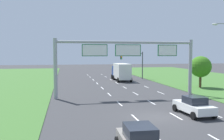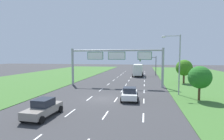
{
  "view_description": "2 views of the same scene",
  "coord_description": "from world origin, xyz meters",
  "px_view_note": "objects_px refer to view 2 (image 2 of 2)",
  "views": [
    {
      "loc": [
        -7.4,
        -19.23,
        5.26
      ],
      "look_at": [
        -1.38,
        12.1,
        3.14
      ],
      "focal_mm": 40.0,
      "sensor_mm": 36.0,
      "label": 1
    },
    {
      "loc": [
        5.33,
        -21.57,
        5.46
      ],
      "look_at": [
        -0.45,
        8.95,
        3.08
      ],
      "focal_mm": 28.0,
      "sensor_mm": 36.0,
      "label": 2
    }
  ],
  "objects_px": {
    "car_near_red": "(43,108)",
    "street_lamp": "(177,59)",
    "box_truck": "(138,70)",
    "roadside_tree_near": "(200,77)",
    "car_lead_silver": "(130,94)",
    "traffic_light_mast": "(149,62)",
    "roadside_tree_mid": "(184,68)",
    "sign_gantry": "(116,59)"
  },
  "relations": [
    {
      "from": "traffic_light_mast",
      "to": "car_near_red",
      "type": "bearing_deg",
      "value": -105.24
    },
    {
      "from": "box_truck",
      "to": "roadside_tree_near",
      "type": "bearing_deg",
      "value": -71.39
    },
    {
      "from": "car_lead_silver",
      "to": "box_truck",
      "type": "bearing_deg",
      "value": 86.9
    },
    {
      "from": "traffic_light_mast",
      "to": "street_lamp",
      "type": "distance_m",
      "value": 25.95
    },
    {
      "from": "street_lamp",
      "to": "traffic_light_mast",
      "type": "bearing_deg",
      "value": 97.13
    },
    {
      "from": "car_near_red",
      "to": "roadside_tree_near",
      "type": "xyz_separation_m",
      "value": [
        15.67,
        8.83,
        2.13
      ]
    },
    {
      "from": "car_near_red",
      "to": "street_lamp",
      "type": "xyz_separation_m",
      "value": [
        13.4,
        11.65,
        4.28
      ]
    },
    {
      "from": "sign_gantry",
      "to": "roadside_tree_mid",
      "type": "relative_size",
      "value": 3.55
    },
    {
      "from": "sign_gantry",
      "to": "roadside_tree_near",
      "type": "bearing_deg",
      "value": -36.18
    },
    {
      "from": "car_lead_silver",
      "to": "street_lamp",
      "type": "distance_m",
      "value": 8.54
    },
    {
      "from": "traffic_light_mast",
      "to": "sign_gantry",
      "type": "bearing_deg",
      "value": -107.93
    },
    {
      "from": "box_truck",
      "to": "roadside_tree_mid",
      "type": "relative_size",
      "value": 1.62
    },
    {
      "from": "car_near_red",
      "to": "roadside_tree_mid",
      "type": "distance_m",
      "value": 28.61
    },
    {
      "from": "traffic_light_mast",
      "to": "box_truck",
      "type": "bearing_deg",
      "value": -145.91
    },
    {
      "from": "sign_gantry",
      "to": "traffic_light_mast",
      "type": "height_order",
      "value": "sign_gantry"
    },
    {
      "from": "car_lead_silver",
      "to": "roadside_tree_near",
      "type": "bearing_deg",
      "value": 4.62
    },
    {
      "from": "car_near_red",
      "to": "traffic_light_mast",
      "type": "relative_size",
      "value": 0.75
    },
    {
      "from": "car_lead_silver",
      "to": "street_lamp",
      "type": "xyz_separation_m",
      "value": [
        6.22,
        3.98,
        4.29
      ]
    },
    {
      "from": "traffic_light_mast",
      "to": "roadside_tree_near",
      "type": "xyz_separation_m",
      "value": [
        5.49,
        -28.53,
        -0.94
      ]
    },
    {
      "from": "sign_gantry",
      "to": "roadside_tree_mid",
      "type": "height_order",
      "value": "sign_gantry"
    },
    {
      "from": "street_lamp",
      "to": "roadside_tree_mid",
      "type": "height_order",
      "value": "street_lamp"
    },
    {
      "from": "car_near_red",
      "to": "street_lamp",
      "type": "height_order",
      "value": "street_lamp"
    },
    {
      "from": "box_truck",
      "to": "traffic_light_mast",
      "type": "height_order",
      "value": "traffic_light_mast"
    },
    {
      "from": "box_truck",
      "to": "traffic_light_mast",
      "type": "distance_m",
      "value": 4.23
    },
    {
      "from": "car_near_red",
      "to": "car_lead_silver",
      "type": "relative_size",
      "value": 1.0
    },
    {
      "from": "box_truck",
      "to": "traffic_light_mast",
      "type": "bearing_deg",
      "value": 34.83
    },
    {
      "from": "roadside_tree_mid",
      "to": "car_lead_silver",
      "type": "bearing_deg",
      "value": -121.97
    },
    {
      "from": "car_lead_silver",
      "to": "traffic_light_mast",
      "type": "distance_m",
      "value": 30.0
    },
    {
      "from": "car_near_red",
      "to": "street_lamp",
      "type": "bearing_deg",
      "value": 42.58
    },
    {
      "from": "car_near_red",
      "to": "sign_gantry",
      "type": "bearing_deg",
      "value": 79.46
    },
    {
      "from": "box_truck",
      "to": "roadside_tree_near",
      "type": "height_order",
      "value": "roadside_tree_near"
    },
    {
      "from": "street_lamp",
      "to": "roadside_tree_near",
      "type": "distance_m",
      "value": 4.21
    },
    {
      "from": "car_lead_silver",
      "to": "sign_gantry",
      "type": "bearing_deg",
      "value": 105.88
    },
    {
      "from": "car_near_red",
      "to": "roadside_tree_near",
      "type": "distance_m",
      "value": 18.11
    },
    {
      "from": "sign_gantry",
      "to": "street_lamp",
      "type": "height_order",
      "value": "street_lamp"
    },
    {
      "from": "traffic_light_mast",
      "to": "roadside_tree_mid",
      "type": "xyz_separation_m",
      "value": [
        6.6,
        -14.32,
        -0.64
      ]
    },
    {
      "from": "car_lead_silver",
      "to": "roadside_tree_near",
      "type": "relative_size",
      "value": 0.97
    },
    {
      "from": "car_near_red",
      "to": "car_lead_silver",
      "type": "xyz_separation_m",
      "value": [
        7.18,
        7.67,
        -0.01
      ]
    },
    {
      "from": "roadside_tree_mid",
      "to": "sign_gantry",
      "type": "bearing_deg",
      "value": -157.06
    },
    {
      "from": "sign_gantry",
      "to": "roadside_tree_near",
      "type": "distance_m",
      "value": 14.88
    },
    {
      "from": "car_lead_silver",
      "to": "roadside_tree_mid",
      "type": "distance_m",
      "value": 18.29
    },
    {
      "from": "car_near_red",
      "to": "traffic_light_mast",
      "type": "height_order",
      "value": "traffic_light_mast"
    }
  ]
}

